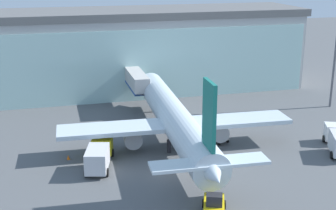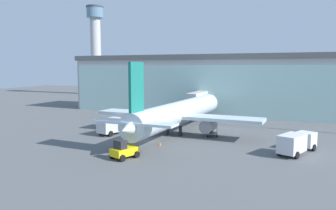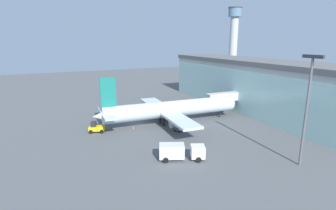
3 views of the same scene
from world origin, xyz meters
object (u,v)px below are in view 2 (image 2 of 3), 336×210
baggage_cart (211,133)px  safety_cone_wingtip (109,127)px  fuel_truck (297,142)px  control_tower (96,44)px  jet_bridge (201,98)px  catering_truck (116,125)px  airplane (179,113)px  pushback_tug (124,150)px  safety_cone_nose (160,143)px

baggage_cart → safety_cone_wingtip: bearing=-108.6°
fuel_truck → control_tower: bearing=70.6°
jet_bridge → catering_truck: bearing=160.7°
catering_truck → fuel_truck: same height
control_tower → fuel_truck: 105.65m
control_tower → catering_truck: control_tower is taller
jet_bridge → control_tower: size_ratio=0.41×
airplane → fuel_truck: bearing=-107.4°
jet_bridge → airplane: bearing=-175.0°
airplane → pushback_tug: size_ratio=9.79×
baggage_cart → safety_cone_nose: baggage_cart is taller
fuel_truck → safety_cone_nose: fuel_truck is taller
fuel_truck → safety_cone_nose: size_ratio=13.73×
airplane → safety_cone_nose: bearing=-174.7°
control_tower → airplane: 87.97m
jet_bridge → pushback_tug: size_ratio=3.99×
safety_cone_wingtip → fuel_truck: bearing=-11.9°
airplane → jet_bridge: bearing=7.3°
control_tower → safety_cone_wingtip: (44.00, -65.64, -20.03)m
airplane → fuel_truck: size_ratio=4.72×
control_tower → baggage_cart: size_ratio=11.09×
jet_bridge → airplane: 18.75m
airplane → safety_cone_wingtip: bearing=97.1°
jet_bridge → safety_cone_nose: size_ratio=26.42×
safety_cone_nose → airplane: bearing=91.1°
pushback_tug → airplane: bearing=17.1°
control_tower → safety_cone_nose: 95.53m
fuel_truck → pushback_tug: 21.65m
fuel_truck → safety_cone_nose: bearing=120.5°
control_tower → safety_cone_nose: size_ratio=64.09×
jet_bridge → pushback_tug: jet_bridge is taller
control_tower → safety_cone_nose: control_tower is taller
pushback_tug → safety_cone_wingtip: (-11.36, 15.98, -0.70)m
catering_truck → pushback_tug: size_ratio=2.09×
jet_bridge → pushback_tug: (-0.46, -35.32, -3.33)m
jet_bridge → pushback_tug: bearing=-178.8°
control_tower → safety_cone_nose: bearing=-52.4°
safety_cone_nose → jet_bridge: bearing=92.4°
jet_bridge → airplane: airplane is taller
airplane → catering_truck: airplane is taller
control_tower → catering_truck: bearing=-55.5°
jet_bridge → baggage_cart: jet_bridge is taller
control_tower → airplane: control_tower is taller
control_tower → catering_truck: (47.13, -68.62, -18.84)m
baggage_cart → pushback_tug: bearing=-43.1°
baggage_cart → safety_cone_wingtip: 18.37m
fuel_truck → safety_cone_wingtip: (-30.83, 6.52, -1.19)m
fuel_truck → pushback_tug: size_ratio=2.07×
control_tower → safety_cone_wingtip: size_ratio=64.09×
baggage_cart → catering_truck: bearing=-97.2°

